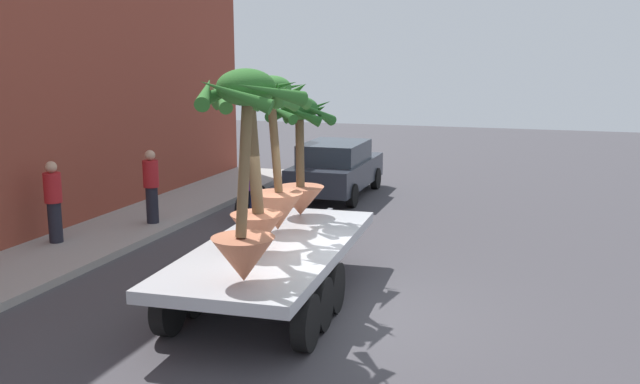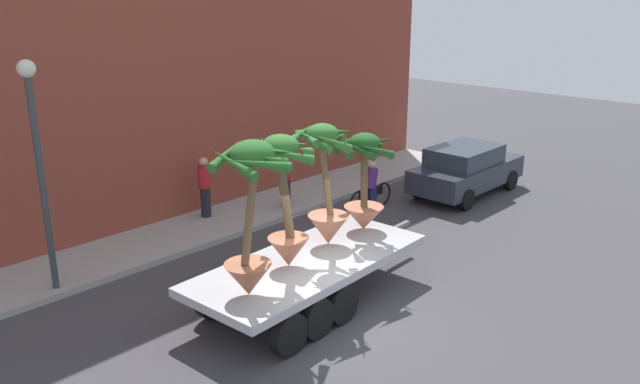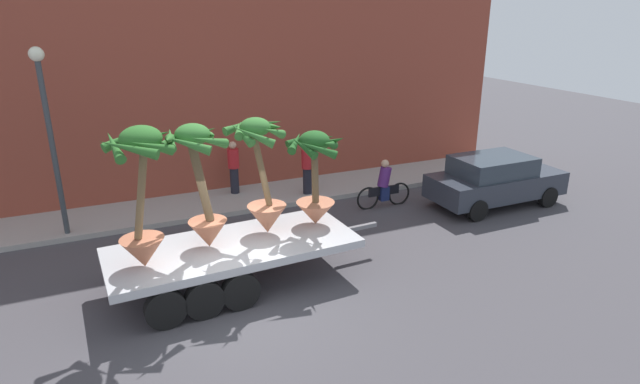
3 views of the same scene
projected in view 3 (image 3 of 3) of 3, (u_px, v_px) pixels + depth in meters
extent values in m
plane|color=#423F44|center=(240.00, 309.00, 10.79)|extent=(60.00, 60.00, 0.00)
cube|color=#A39E99|center=(185.00, 208.00, 16.02)|extent=(24.00, 2.20, 0.15)
cube|color=brown|center=(162.00, 50.00, 15.95)|extent=(24.00, 1.20, 9.25)
cube|color=#B7BABF|center=(234.00, 248.00, 11.49)|extent=(5.48, 2.49, 0.18)
cylinder|color=black|center=(147.00, 265.00, 11.79)|extent=(0.81, 0.26, 0.80)
cylinder|color=black|center=(166.00, 309.00, 10.06)|extent=(0.81, 0.26, 0.80)
cylinder|color=black|center=(180.00, 258.00, 12.11)|extent=(0.81, 0.26, 0.80)
cylinder|color=black|center=(204.00, 300.00, 10.38)|extent=(0.81, 0.26, 0.80)
cylinder|color=black|center=(212.00, 251.00, 12.44)|extent=(0.81, 0.26, 0.80)
cylinder|color=black|center=(241.00, 291.00, 10.70)|extent=(0.81, 0.26, 0.80)
cube|color=slate|center=(359.00, 228.00, 12.90)|extent=(1.00, 0.15, 0.10)
cone|color=#B26647|center=(144.00, 252.00, 10.37)|extent=(0.86, 0.86, 0.61)
cylinder|color=brown|center=(141.00, 190.00, 9.98)|extent=(0.48, 0.15, 1.98)
ellipsoid|color=#2D6B28|center=(141.00, 139.00, 9.68)|extent=(0.78, 0.78, 0.49)
cone|color=#2D6B28|center=(169.00, 139.00, 9.80)|extent=(0.40, 1.02, 0.40)
cone|color=#2D6B28|center=(151.00, 136.00, 10.08)|extent=(0.81, 0.63, 0.41)
cone|color=#2D6B28|center=(128.00, 137.00, 10.05)|extent=(1.06, 0.56, 0.47)
cone|color=#2D6B28|center=(114.00, 146.00, 9.46)|extent=(0.34, 1.00, 0.50)
cone|color=#2D6B28|center=(128.00, 148.00, 9.19)|extent=(1.05, 0.71, 0.41)
cone|color=#2D6B28|center=(152.00, 146.00, 9.43)|extent=(0.86, 0.49, 0.48)
cone|color=#C17251|center=(315.00, 213.00, 12.43)|extent=(0.91, 0.91, 0.55)
cylinder|color=brown|center=(315.00, 172.00, 12.08)|extent=(0.20, 0.16, 1.49)
ellipsoid|color=#235B23|center=(314.00, 140.00, 11.83)|extent=(0.70, 0.70, 0.44)
cone|color=#235B23|center=(334.00, 141.00, 12.06)|extent=(0.24, 1.01, 0.55)
cone|color=#235B23|center=(319.00, 139.00, 12.17)|extent=(0.69, 0.64, 0.38)
cone|color=#235B23|center=(304.00, 138.00, 12.21)|extent=(0.95, 0.33, 0.39)
cone|color=#235B23|center=(296.00, 142.00, 11.92)|extent=(0.67, 0.84, 0.42)
cone|color=#235B23|center=(304.00, 147.00, 11.59)|extent=(0.51, 0.76, 0.48)
cone|color=#235B23|center=(317.00, 149.00, 11.43)|extent=(0.93, 0.44, 0.51)
cone|color=#235B23|center=(329.00, 144.00, 11.74)|extent=(0.65, 0.67, 0.40)
cone|color=#B26647|center=(209.00, 234.00, 11.24)|extent=(0.83, 0.83, 0.60)
cylinder|color=brown|center=(200.00, 179.00, 10.79)|extent=(0.46, 0.18, 1.89)
ellipsoid|color=#387A33|center=(192.00, 135.00, 10.44)|extent=(0.70, 0.70, 0.44)
cone|color=#387A33|center=(212.00, 136.00, 10.59)|extent=(0.25, 0.80, 0.39)
cone|color=#387A33|center=(199.00, 133.00, 10.83)|extent=(0.78, 0.58, 0.44)
cone|color=#387A33|center=(177.00, 135.00, 10.67)|extent=(0.82, 0.65, 0.47)
cone|color=#387A33|center=(170.00, 138.00, 10.35)|extent=(0.32, 0.89, 0.41)
cone|color=#387A33|center=(186.00, 143.00, 10.01)|extent=(0.98, 0.61, 0.48)
cone|color=#387A33|center=(209.00, 141.00, 10.22)|extent=(0.90, 0.67, 0.48)
cone|color=#C17251|center=(267.00, 219.00, 11.94)|extent=(0.89, 0.89, 0.66)
cylinder|color=brown|center=(261.00, 167.00, 11.49)|extent=(0.47, 0.14, 1.81)
ellipsoid|color=#387A33|center=(255.00, 127.00, 11.15)|extent=(0.66, 0.66, 0.41)
cone|color=#387A33|center=(274.00, 127.00, 11.34)|extent=(0.23, 0.88, 0.36)
cone|color=#387A33|center=(261.00, 124.00, 11.60)|extent=(0.91, 0.70, 0.35)
cone|color=#387A33|center=(243.00, 125.00, 11.49)|extent=(0.97, 0.49, 0.35)
cone|color=#387A33|center=(239.00, 130.00, 11.11)|extent=(0.38, 0.75, 0.34)
cone|color=#387A33|center=(242.00, 134.00, 10.94)|extent=(0.46, 0.76, 0.49)
cone|color=#387A33|center=(254.00, 136.00, 10.77)|extent=(0.89, 0.49, 0.55)
cone|color=#387A33|center=(274.00, 132.00, 11.03)|extent=(0.76, 0.77, 0.48)
torus|color=black|center=(399.00, 194.00, 16.40)|extent=(0.74, 0.08, 0.74)
torus|color=black|center=(368.00, 199.00, 16.00)|extent=(0.74, 0.08, 0.74)
cube|color=black|center=(384.00, 191.00, 16.14)|extent=(1.04, 0.08, 0.28)
cylinder|color=#51236B|center=(384.00, 177.00, 15.99)|extent=(0.45, 0.35, 0.65)
sphere|color=tan|center=(385.00, 164.00, 15.85)|extent=(0.24, 0.24, 0.24)
cube|color=navy|center=(384.00, 193.00, 16.17)|extent=(0.29, 0.25, 0.44)
cube|color=#2D333D|center=(496.00, 184.00, 16.26)|extent=(4.24, 1.79, 0.70)
cube|color=#2D3842|center=(492.00, 165.00, 15.97)|extent=(2.33, 1.61, 0.56)
cylinder|color=black|center=(509.00, 181.00, 17.63)|extent=(0.64, 0.20, 0.64)
cylinder|color=black|center=(548.00, 197.00, 16.20)|extent=(0.64, 0.20, 0.64)
cylinder|color=black|center=(442.00, 193.00, 16.56)|extent=(0.64, 0.20, 0.64)
cylinder|color=black|center=(477.00, 210.00, 15.13)|extent=(0.64, 0.20, 0.64)
cylinder|color=black|center=(307.00, 181.00, 16.88)|extent=(0.28, 0.28, 0.85)
cylinder|color=red|center=(307.00, 159.00, 16.63)|extent=(0.36, 0.36, 0.62)
sphere|color=tan|center=(307.00, 146.00, 16.49)|extent=(0.24, 0.24, 0.24)
cylinder|color=black|center=(235.00, 180.00, 16.93)|extent=(0.28, 0.28, 0.85)
cylinder|color=red|center=(233.00, 158.00, 16.68)|extent=(0.36, 0.36, 0.62)
sphere|color=tan|center=(232.00, 145.00, 16.54)|extent=(0.24, 0.24, 0.24)
cylinder|color=#383D42|center=(53.00, 152.00, 13.30)|extent=(0.14, 0.14, 4.50)
sphere|color=#EAEACC|center=(36.00, 54.00, 12.50)|extent=(0.36, 0.36, 0.36)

